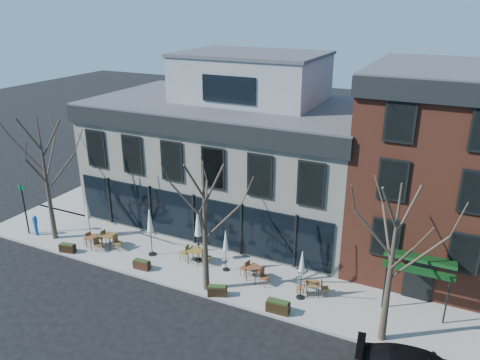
% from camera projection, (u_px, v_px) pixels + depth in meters
% --- Properties ---
extents(ground, '(120.00, 120.00, 0.00)m').
position_uv_depth(ground, '(196.00, 246.00, 29.15)').
color(ground, black).
rests_on(ground, ground).
extents(sidewalk_front, '(33.50, 4.70, 0.15)m').
position_uv_depth(sidewalk_front, '(226.00, 274.00, 25.99)').
color(sidewalk_front, gray).
rests_on(sidewalk_front, ground).
extents(sidewalk_side, '(4.50, 12.00, 0.15)m').
position_uv_depth(sidewalk_side, '(116.00, 185.00, 38.75)').
color(sidewalk_side, gray).
rests_on(sidewalk_side, ground).
extents(corner_building, '(18.39, 10.39, 11.10)m').
position_uv_depth(corner_building, '(233.00, 152.00, 31.70)').
color(corner_building, silver).
rests_on(corner_building, ground).
extents(red_brick_building, '(8.20, 11.78, 11.18)m').
position_uv_depth(red_brick_building, '(439.00, 167.00, 26.04)').
color(red_brick_building, brown).
rests_on(red_brick_building, ground).
extents(tree_corner, '(3.93, 3.98, 7.92)m').
position_uv_depth(tree_corner, '(46.00, 178.00, 28.40)').
color(tree_corner, '#382B21').
rests_on(tree_corner, sidewalk_front).
extents(tree_mid, '(3.50, 3.55, 7.04)m').
position_uv_depth(tree_mid, '(205.00, 226.00, 23.29)').
color(tree_mid, '#382B21').
rests_on(tree_mid, sidewalk_front).
extents(tree_right, '(3.72, 3.77, 7.48)m').
position_uv_depth(tree_right, '(392.00, 263.00, 19.54)').
color(tree_right, '#382B21').
rests_on(tree_right, sidewalk_front).
extents(sign_pole, '(0.50, 0.10, 3.40)m').
position_uv_depth(sign_pole, '(24.00, 206.00, 29.74)').
color(sign_pole, black).
rests_on(sign_pole, sidewalk_front).
extents(call_box, '(0.27, 0.27, 1.38)m').
position_uv_depth(call_box, '(36.00, 225.00, 29.98)').
color(call_box, '#0D46AD').
rests_on(call_box, sidewalk_front).
extents(cafe_set_0, '(1.72, 0.91, 0.88)m').
position_uv_depth(cafe_set_0, '(92.00, 241.00, 28.49)').
color(cafe_set_0, brown).
rests_on(cafe_set_0, sidewalk_front).
extents(cafe_set_1, '(1.91, 0.82, 0.99)m').
position_uv_depth(cafe_set_1, '(109.00, 240.00, 28.56)').
color(cafe_set_1, brown).
rests_on(cafe_set_1, sidewalk_front).
extents(cafe_set_3, '(1.95, 0.83, 1.01)m').
position_uv_depth(cafe_set_3, '(195.00, 254.00, 26.85)').
color(cafe_set_3, brown).
rests_on(cafe_set_3, sidewalk_front).
extents(cafe_set_4, '(1.92, 0.96, 0.99)m').
position_uv_depth(cafe_set_4, '(254.00, 272.00, 25.11)').
color(cafe_set_4, brown).
rests_on(cafe_set_4, sidewalk_front).
extents(cafe_set_5, '(1.70, 1.08, 0.89)m').
position_uv_depth(cafe_set_5, '(313.00, 288.00, 23.86)').
color(cafe_set_5, brown).
rests_on(cafe_set_5, sidewalk_front).
extents(umbrella_0, '(0.41, 0.41, 2.55)m').
position_uv_depth(umbrella_0, '(88.00, 211.00, 29.31)').
color(umbrella_0, black).
rests_on(umbrella_0, sidewalk_front).
extents(umbrella_1, '(0.47, 0.47, 2.96)m').
position_uv_depth(umbrella_1, '(150.00, 223.00, 27.14)').
color(umbrella_1, black).
rests_on(umbrella_1, sidewalk_front).
extents(umbrella_2, '(0.50, 0.50, 3.13)m').
position_uv_depth(umbrella_2, '(198.00, 226.00, 26.45)').
color(umbrella_2, black).
rests_on(umbrella_2, sidewalk_front).
extents(umbrella_3, '(0.39, 0.39, 2.46)m').
position_uv_depth(umbrella_3, '(226.00, 243.00, 25.66)').
color(umbrella_3, black).
rests_on(umbrella_3, sidewalk_front).
extents(umbrella_4, '(0.43, 0.43, 2.68)m').
position_uv_depth(umbrella_4, '(302.00, 265.00, 23.13)').
color(umbrella_4, black).
rests_on(umbrella_4, sidewalk_front).
extents(planter_0, '(1.02, 0.57, 0.54)m').
position_uv_depth(planter_0, '(68.00, 248.00, 28.09)').
color(planter_0, black).
rests_on(planter_0, sidewalk_front).
extents(planter_1, '(1.00, 0.45, 0.54)m').
position_uv_depth(planter_1, '(142.00, 264.00, 26.31)').
color(planter_1, '#321B10').
rests_on(planter_1, sidewalk_front).
extents(planter_2, '(1.07, 0.75, 0.56)m').
position_uv_depth(planter_2, '(217.00, 291.00, 23.91)').
color(planter_2, '#312010').
rests_on(planter_2, sidewalk_front).
extents(planter_3, '(1.16, 0.52, 0.64)m').
position_uv_depth(planter_3, '(278.00, 306.00, 22.61)').
color(planter_3, black).
rests_on(planter_3, sidewalk_front).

